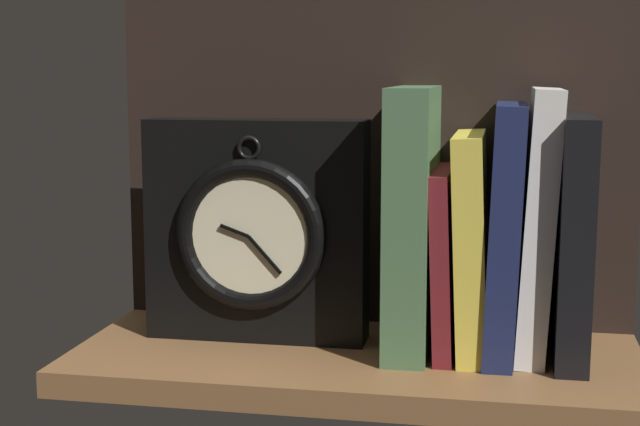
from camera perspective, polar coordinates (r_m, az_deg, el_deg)
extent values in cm
cube|color=brown|center=(96.06, 2.14, -8.91)|extent=(55.67, 24.87, 2.50)
cube|color=black|center=(103.76, 3.22, 3.47)|extent=(55.67, 1.20, 36.80)
cube|color=#476B44|center=(95.00, 5.53, -0.33)|extent=(4.24, 16.69, 25.94)
cube|color=maroon|center=(95.45, 7.45, -2.76)|extent=(2.51, 14.98, 17.99)
cube|color=gold|center=(95.01, 9.04, -1.77)|extent=(3.80, 15.28, 21.56)
cube|color=#192147|center=(94.71, 10.96, -0.96)|extent=(3.57, 16.11, 24.43)
cube|color=silver|center=(94.65, 12.86, -0.58)|extent=(3.96, 13.42, 25.91)
cube|color=black|center=(95.03, 14.79, -1.39)|extent=(3.20, 16.55, 23.28)
cube|color=black|center=(98.02, -3.77, -1.02)|extent=(22.62, 5.04, 22.62)
torus|color=black|center=(95.26, -4.21, -1.35)|extent=(15.45, 1.90, 15.45)
cylinder|color=beige|center=(95.26, -4.21, -1.35)|extent=(12.47, 0.60, 12.47)
cube|color=black|center=(95.08, -5.13, -1.06)|extent=(2.97, 0.30, 1.30)
cube|color=black|center=(94.70, -3.32, -2.51)|extent=(3.49, 0.30, 3.82)
torus|color=black|center=(94.54, -4.21, 3.91)|extent=(2.44, 0.44, 2.44)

